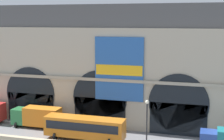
% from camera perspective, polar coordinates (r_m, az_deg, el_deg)
% --- Properties ---
extents(ground_plane, '(200.00, 200.00, 0.00)m').
position_cam_1_polar(ground_plane, '(47.66, -3.98, -11.38)').
color(ground_plane, slate).
extents(station_building, '(48.48, 4.62, 18.35)m').
position_cam_1_polar(station_building, '(52.05, -1.31, 0.42)').
color(station_building, '#B2A891').
rests_on(station_building, ground).
extents(box_truck_midwest, '(7.50, 2.91, 3.12)m').
position_cam_1_polar(box_truck_midwest, '(53.03, -12.40, -7.56)').
color(box_truck_midwest, '#2D7A42').
rests_on(box_truck_midwest, ground).
extents(bus_center, '(11.00, 3.25, 3.10)m').
position_cam_1_polar(bus_center, '(46.76, -4.60, -9.47)').
color(bus_center, orange).
rests_on(bus_center, ground).
extents(street_lamp_quayside, '(0.44, 0.44, 6.90)m').
position_cam_1_polar(street_lamp_quayside, '(40.53, 5.83, -8.43)').
color(street_lamp_quayside, black).
rests_on(street_lamp_quayside, ground).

